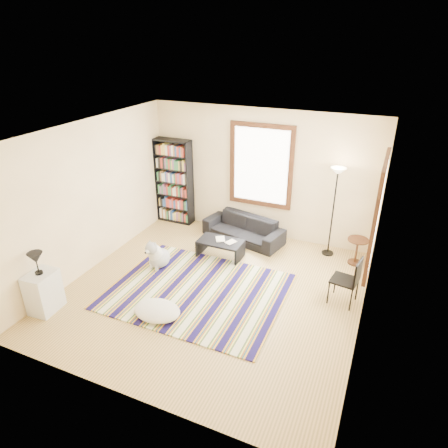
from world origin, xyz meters
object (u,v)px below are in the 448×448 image
at_px(white_cabinet, 44,292).
at_px(folding_chair, 344,280).
at_px(floor_cushion, 157,311).
at_px(side_table, 356,251).
at_px(dog, 159,252).
at_px(sofa, 243,229).
at_px(floor_lamp, 333,213).
at_px(coffee_table, 220,249).
at_px(bookshelf, 174,182).

bearing_deg(white_cabinet, folding_chair, 22.15).
xyz_separation_m(floor_cushion, side_table, (2.73, 2.97, 0.17)).
relative_size(side_table, folding_chair, 0.63).
bearing_deg(dog, floor_cushion, -51.11).
relative_size(sofa, floor_cushion, 2.27).
xyz_separation_m(floor_cushion, dog, (-0.77, 1.33, 0.20)).
height_order(floor_lamp, white_cabinet, floor_lamp).
relative_size(folding_chair, white_cabinet, 1.23).
distance_m(sofa, coffee_table, 0.91).
distance_m(sofa, floor_cushion, 3.06).
bearing_deg(coffee_table, white_cabinet, -125.18).
bearing_deg(coffee_table, dog, -138.89).
distance_m(bookshelf, white_cabinet, 3.96).
height_order(sofa, coffee_table, sofa).
relative_size(bookshelf, folding_chair, 2.33).
height_order(sofa, floor_lamp, floor_lamp).
bearing_deg(coffee_table, folding_chair, -12.68).
bearing_deg(white_cabinet, floor_lamp, 39.57).
relative_size(sofa, side_table, 3.31).
relative_size(white_cabinet, dog, 1.15).
height_order(bookshelf, floor_lamp, bookshelf).
distance_m(side_table, white_cabinet, 5.74).
distance_m(floor_cushion, dog, 1.55).
distance_m(coffee_table, floor_cushion, 2.16).
relative_size(floor_cushion, folding_chair, 0.92).
height_order(bookshelf, side_table, bookshelf).
xyz_separation_m(side_table, white_cabinet, (-4.50, -3.56, 0.08)).
bearing_deg(folding_chair, dog, -167.16).
relative_size(bookshelf, floor_cushion, 2.53).
xyz_separation_m(floor_cushion, white_cabinet, (-1.77, -0.59, 0.25)).
bearing_deg(folding_chair, side_table, 96.62).
distance_m(folding_chair, dog, 3.47).
bearing_deg(white_cabinet, dog, 58.74).
height_order(sofa, dog, dog).
relative_size(sofa, white_cabinet, 2.56).
height_order(coffee_table, floor_cushion, coffee_table).
height_order(sofa, folding_chair, folding_chair).
bearing_deg(floor_cushion, bookshelf, 115.02).
relative_size(coffee_table, floor_cushion, 1.14).
distance_m(sofa, white_cabinet, 4.19).
xyz_separation_m(floor_lamp, dog, (-2.94, -1.81, -0.63)).
relative_size(sofa, bookshelf, 0.89).
height_order(bookshelf, white_cabinet, bookshelf).
bearing_deg(floor_lamp, bookshelf, 177.38).
height_order(coffee_table, white_cabinet, white_cabinet).
xyz_separation_m(bookshelf, coffee_table, (1.71, -1.16, -0.82)).
xyz_separation_m(bookshelf, floor_lamp, (3.71, -0.17, -0.07)).
distance_m(bookshelf, dog, 2.23).
relative_size(bookshelf, side_table, 3.70).
bearing_deg(floor_lamp, coffee_table, -153.72).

